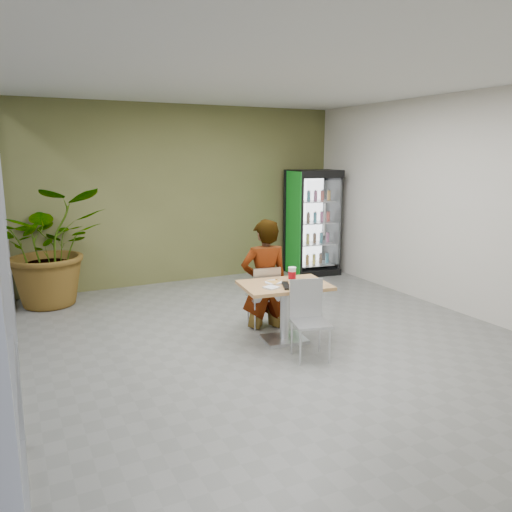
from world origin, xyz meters
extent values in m
plane|color=slate|center=(0.00, 0.00, 0.00)|extent=(7.00, 7.00, 0.00)
cube|color=tan|center=(0.07, -0.04, 0.73)|extent=(1.15, 0.88, 0.04)
cylinder|color=silver|center=(0.07, -0.04, 0.35)|extent=(0.11, 0.11, 0.71)
cube|color=silver|center=(0.07, -0.04, 0.02)|extent=(0.58, 0.49, 0.04)
cube|color=silver|center=(0.09, 0.60, 0.41)|extent=(0.43, 0.43, 0.03)
cube|color=silver|center=(0.07, 0.42, 0.63)|extent=(0.38, 0.09, 0.45)
cylinder|color=silver|center=(0.28, 0.73, 0.20)|extent=(0.02, 0.02, 0.41)
cylinder|color=silver|center=(-0.04, 0.78, 0.20)|extent=(0.02, 0.02, 0.41)
cylinder|color=silver|center=(0.23, 0.41, 0.20)|extent=(0.02, 0.02, 0.41)
cylinder|color=silver|center=(-0.09, 0.46, 0.20)|extent=(0.02, 0.02, 0.41)
cube|color=silver|center=(0.06, -0.66, 0.43)|extent=(0.49, 0.49, 0.03)
cube|color=silver|center=(0.11, -0.47, 0.67)|extent=(0.40, 0.13, 0.48)
cylinder|color=silver|center=(-0.14, -0.78, 0.21)|extent=(0.02, 0.02, 0.43)
cylinder|color=silver|center=(0.19, -0.87, 0.21)|extent=(0.02, 0.02, 0.43)
cylinder|color=silver|center=(-0.06, -0.45, 0.21)|extent=(0.02, 0.02, 0.43)
cylinder|color=silver|center=(0.27, -0.53, 0.21)|extent=(0.02, 0.02, 0.43)
imported|color=black|center=(0.09, 0.55, 0.60)|extent=(0.72, 0.53, 1.79)
cylinder|color=white|center=(-0.02, 0.07, 0.76)|extent=(0.22, 0.22, 0.01)
cylinder|color=white|center=(0.22, 0.04, 0.83)|extent=(0.09, 0.09, 0.17)
cylinder|color=red|center=(0.22, 0.04, 0.83)|extent=(0.10, 0.10, 0.09)
cylinder|color=white|center=(0.22, 0.04, 0.92)|extent=(0.10, 0.10, 0.01)
cube|color=white|center=(-0.18, -0.16, 0.76)|extent=(0.20, 0.20, 0.02)
cube|color=black|center=(0.19, -0.24, 0.76)|extent=(0.55, 0.48, 0.03)
cube|color=black|center=(2.41, 2.93, 1.02)|extent=(1.00, 0.82, 2.03)
cube|color=green|center=(1.95, 2.93, 1.02)|extent=(0.10, 0.69, 1.99)
cube|color=white|center=(2.41, 2.58, 1.04)|extent=(0.73, 0.11, 1.63)
imported|color=#2F6327|center=(-2.39, 2.97, 0.93)|extent=(1.71, 1.49, 1.85)
camera|label=1|loc=(-2.92, -5.24, 2.33)|focal=35.00mm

